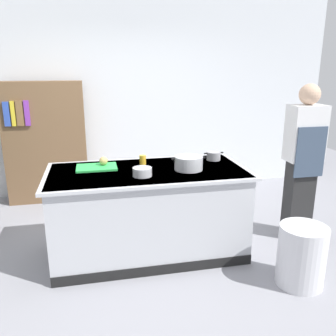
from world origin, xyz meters
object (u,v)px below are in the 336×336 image
Objects in this scene: person_chef at (303,159)px; juice_cup at (143,160)px; trash_bin at (301,256)px; bookshelf at (46,143)px; stock_pot at (189,163)px; mixing_bowl at (142,172)px; sauce_pan at (214,156)px; onion at (103,161)px.

juice_cup is at bearing 74.71° from person_chef.
bookshelf is (-2.40, 2.65, 0.57)m from trash_bin.
stock_pot reaches higher than mixing_bowl.
person_chef is 3.39m from bookshelf.
sauce_pan reaches higher than mixing_bowl.
person_chef reaches higher than trash_bin.
bookshelf reaches higher than onion.
trash_bin is at bearing -26.83° from mixing_bowl.
stock_pot is 1.59× the size of sauce_pan.
juice_cup reaches higher than trash_bin.
stock_pot is 2.44m from bookshelf.
mixing_bowl is (0.34, -0.39, -0.02)m from onion.
onion is 0.25× the size of stock_pot.
mixing_bowl is 0.32× the size of trash_bin.
onion is 0.40× the size of sauce_pan.
stock_pot is at bearing 13.65° from mixing_bowl.
juice_cup is at bearing 81.16° from mixing_bowl.
mixing_bowl is at bearing 153.17° from trash_bin.
onion is 0.48× the size of mixing_bowl.
person_chef is at bearing -5.36° from onion.
onion is 0.15× the size of trash_bin.
mixing_bowl is at bearing -61.19° from bookshelf.
trash_bin is 0.33× the size of bookshelf.
sauce_pan is 0.95m from mixing_bowl.
onion is at bearing 161.36° from stock_pot.
trash_bin is at bearing -66.81° from sauce_pan.
onion is 2.15m from person_chef.
trash_bin is at bearing 142.11° from person_chef.
mixing_bowl is 2.26m from bookshelf.
onion is 0.87m from stock_pot.
bookshelf is at bearing 49.63° from person_chef.
mixing_bowl is 1.80× the size of juice_cup.
sauce_pan is 0.13× the size of person_chef.
mixing_bowl is at bearing -166.35° from stock_pot.
juice_cup is 0.18× the size of trash_bin.
person_chef reaches higher than onion.
onion is 0.52m from mixing_bowl.
juice_cup is (-0.42, 0.28, -0.02)m from stock_pot.
mixing_bowl is at bearing -98.84° from juice_cup.
onion is 1.19m from sauce_pan.
onion is 1.76m from bookshelf.
mixing_bowl is (-0.48, -0.12, -0.03)m from stock_pot.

